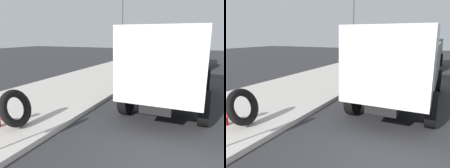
{
  "view_description": "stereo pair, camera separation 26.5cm",
  "coord_description": "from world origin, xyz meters",
  "views": [
    {
      "loc": [
        -3.89,
        0.28,
        2.73
      ],
      "look_at": [
        1.95,
        2.81,
        1.29
      ],
      "focal_mm": 34.94,
      "sensor_mm": 36.0,
      "label": 1
    },
    {
      "loc": [
        -3.78,
        0.03,
        2.73
      ],
      "look_at": [
        1.95,
        2.81,
        1.29
      ],
      "focal_mm": 34.94,
      "sensor_mm": 36.0,
      "label": 2
    }
  ],
  "objects": [
    {
      "name": "loose_tire",
      "position": [
        0.39,
        5.1,
        0.7
      ],
      "size": [
        1.13,
        0.63,
        1.11
      ],
      "primitive_type": "torus",
      "rotation": [
        1.25,
        0.0,
        0.07
      ],
      "color": "black",
      "rests_on": "sidewalk_curb"
    },
    {
      "name": "dump_truck_gray",
      "position": [
        5.11,
        1.44,
        1.61
      ],
      "size": [
        7.02,
        2.84,
        3.0
      ],
      "color": "slate",
      "rests_on": "ground"
    },
    {
      "name": "dump_truck_green",
      "position": [
        15.56,
        1.63,
        1.61
      ],
      "size": [
        7.11,
        3.07,
        3.0
      ],
      "color": "#237033",
      "rests_on": "ground"
    },
    {
      "name": "street_light_pole",
      "position": [
        8.94,
        5.17,
        3.64
      ],
      "size": [
        0.12,
        0.12,
        6.98
      ],
      "primitive_type": "cylinder",
      "color": "#595B5E",
      "rests_on": "sidewalk_curb"
    }
  ]
}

